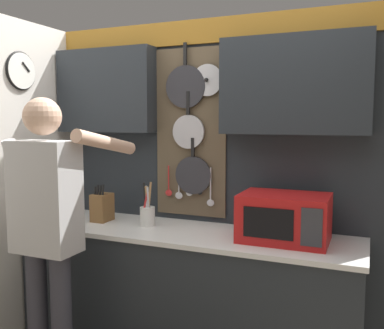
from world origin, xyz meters
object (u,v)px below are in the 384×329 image
(knife_block, at_px, (102,207))
(utensil_crock, at_px, (147,213))
(microwave, at_px, (284,218))
(person, at_px, (48,219))

(knife_block, height_order, utensil_crock, utensil_crock)
(knife_block, bearing_deg, utensil_crock, -0.06)
(microwave, distance_m, utensil_crock, 0.92)
(microwave, relative_size, utensil_crock, 1.70)
(microwave, distance_m, person, 1.39)
(knife_block, bearing_deg, microwave, -0.04)
(knife_block, xyz_separation_m, person, (0.02, -0.58, 0.04))
(microwave, height_order, utensil_crock, utensil_crock)
(person, bearing_deg, knife_block, 92.34)
(person, bearing_deg, microwave, 24.57)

